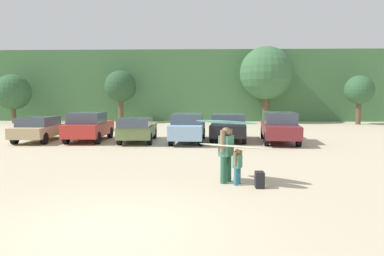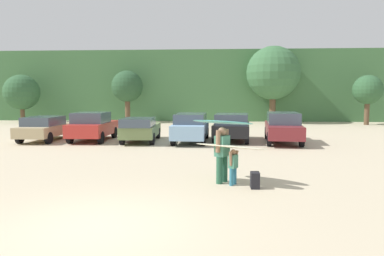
{
  "view_description": "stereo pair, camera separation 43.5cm",
  "coord_description": "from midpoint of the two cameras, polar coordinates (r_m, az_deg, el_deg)",
  "views": [
    {
      "loc": [
        1.86,
        -6.7,
        2.58
      ],
      "look_at": [
        1.38,
        7.61,
        1.26
      ],
      "focal_mm": 33.53,
      "sensor_mm": 36.0,
      "label": 1
    },
    {
      "loc": [
        2.29,
        -6.68,
        2.58
      ],
      "look_at": [
        1.38,
        7.61,
        1.26
      ],
      "focal_mm": 33.53,
      "sensor_mm": 36.0,
      "label": 2
    }
  ],
  "objects": [
    {
      "name": "parked_car_black",
      "position": [
        20.24,
        6.97,
        0.27
      ],
      "size": [
        2.28,
        4.12,
        1.54
      ],
      "rotation": [
        0.0,
        0.0,
        1.48
      ],
      "color": "black",
      "rests_on": "ground_plane"
    },
    {
      "name": "person_adult",
      "position": [
        10.57,
        5.99,
        -3.73
      ],
      "size": [
        0.47,
        0.58,
        1.65
      ],
      "rotation": [
        0.0,
        0.0,
        2.57
      ],
      "color": "#26593F",
      "rests_on": "ground_plane"
    },
    {
      "name": "parked_car_sky_blue",
      "position": [
        19.68,
        0.47,
        0.18
      ],
      "size": [
        1.89,
        4.73,
        1.57
      ],
      "rotation": [
        0.0,
        0.0,
        1.54
      ],
      "color": "#84ADD1",
      "rests_on": "ground_plane"
    },
    {
      "name": "parked_car_olive_green",
      "position": [
        19.86,
        -7.57,
        -0.09
      ],
      "size": [
        1.94,
        4.3,
        1.36
      ],
      "rotation": [
        0.0,
        0.0,
        1.62
      ],
      "color": "#6B7F4C",
      "rests_on": "ground_plane"
    },
    {
      "name": "hillside_ridge",
      "position": [
        41.22,
        0.77,
        6.55
      ],
      "size": [
        108.0,
        12.0,
        6.99
      ],
      "primitive_type": "cube",
      "color": "#427042",
      "rests_on": "ground_plane"
    },
    {
      "name": "parked_car_maroon",
      "position": [
        20.07,
        14.87,
        0.18
      ],
      "size": [
        2.23,
        4.92,
        1.64
      ],
      "rotation": [
        0.0,
        0.0,
        1.47
      ],
      "color": "maroon",
      "rests_on": "ground_plane"
    },
    {
      "name": "tree_center_left",
      "position": [
        34.27,
        -9.91,
        6.49
      ],
      "size": [
        2.91,
        2.91,
        4.86
      ],
      "color": "brown",
      "rests_on": "ground_plane"
    },
    {
      "name": "person_child",
      "position": [
        10.4,
        7.76,
        -5.84
      ],
      "size": [
        0.33,
        0.45,
        1.04
      ],
      "rotation": [
        0.0,
        0.0,
        2.57
      ],
      "color": "teal",
      "rests_on": "ground_plane"
    },
    {
      "name": "surfboard_cream",
      "position": [
        10.38,
        7.3,
        -2.93
      ],
      "size": [
        2.32,
        1.67,
        0.15
      ],
      "rotation": [
        0.0,
        0.0,
        2.64
      ],
      "color": "beige"
    },
    {
      "name": "parked_car_tan",
      "position": [
        21.82,
        -21.78,
        0.04
      ],
      "size": [
        1.82,
        4.19,
        1.37
      ],
      "rotation": [
        0.0,
        0.0,
        1.58
      ],
      "color": "tan",
      "rests_on": "ground_plane"
    },
    {
      "name": "surfboard_teal",
      "position": [
        10.61,
        5.88,
        0.93
      ],
      "size": [
        2.03,
        1.56,
        0.17
      ],
      "rotation": [
        0.0,
        0.0,
        2.59
      ],
      "color": "teal"
    },
    {
      "name": "parked_car_red",
      "position": [
        20.91,
        -14.94,
        0.3
      ],
      "size": [
        1.94,
        4.07,
        1.62
      ],
      "rotation": [
        0.0,
        0.0,
        1.58
      ],
      "color": "#B72D28",
      "rests_on": "ground_plane"
    },
    {
      "name": "tree_far_left",
      "position": [
        34.55,
        26.5,
        5.41
      ],
      "size": [
        2.51,
        2.51,
        4.29
      ],
      "color": "brown",
      "rests_on": "ground_plane"
    },
    {
      "name": "ground_plane",
      "position": [
        7.47,
        -13.2,
        -15.1
      ],
      "size": [
        120.0,
        120.0,
        0.0
      ],
      "primitive_type": "plane",
      "color": "#C1B293"
    },
    {
      "name": "backpack_dropped",
      "position": [
        10.22,
        11.2,
        -8.15
      ],
      "size": [
        0.24,
        0.34,
        0.45
      ],
      "color": "black",
      "rests_on": "ground_plane"
    },
    {
      "name": "tree_left",
      "position": [
        37.11,
        -25.17,
        5.16
      ],
      "size": [
        3.26,
        3.26,
        4.47
      ],
      "color": "brown",
      "rests_on": "ground_plane"
    },
    {
      "name": "tree_ridge_back",
      "position": [
        34.48,
        13.14,
        8.5
      ],
      "size": [
        4.96,
        4.96,
        7.1
      ],
      "color": "brown",
      "rests_on": "ground_plane"
    }
  ]
}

